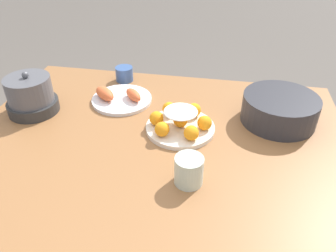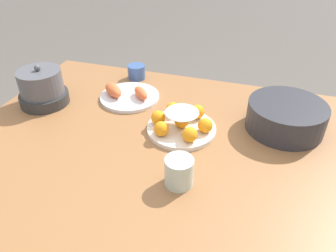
% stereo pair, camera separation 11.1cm
% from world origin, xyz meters
% --- Properties ---
extents(dining_table, '(1.30, 1.02, 0.73)m').
position_xyz_m(dining_table, '(0.00, 0.00, 0.64)').
color(dining_table, '#936038').
rests_on(dining_table, ground_plane).
extents(cake_plate, '(0.24, 0.24, 0.08)m').
position_xyz_m(cake_plate, '(0.07, 0.08, 0.76)').
color(cake_plate, silver).
rests_on(cake_plate, dining_table).
extents(serving_bowl, '(0.27, 0.27, 0.10)m').
position_xyz_m(serving_bowl, '(0.41, 0.21, 0.78)').
color(serving_bowl, '#2D2D33').
rests_on(serving_bowl, dining_table).
extents(seafood_platter, '(0.24, 0.24, 0.06)m').
position_xyz_m(seafood_platter, '(-0.20, 0.24, 0.74)').
color(seafood_platter, silver).
rests_on(seafood_platter, dining_table).
extents(cup_near, '(0.08, 0.08, 0.09)m').
position_xyz_m(cup_near, '(0.13, -0.17, 0.77)').
color(cup_near, beige).
rests_on(cup_near, dining_table).
extents(cup_far, '(0.08, 0.08, 0.06)m').
position_xyz_m(cup_far, '(-0.23, 0.42, 0.76)').
color(cup_far, '#38568E').
rests_on(cup_far, dining_table).
extents(warming_pot, '(0.19, 0.19, 0.16)m').
position_xyz_m(warming_pot, '(-0.50, 0.11, 0.79)').
color(warming_pot, '#2D2D2D').
rests_on(warming_pot, dining_table).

